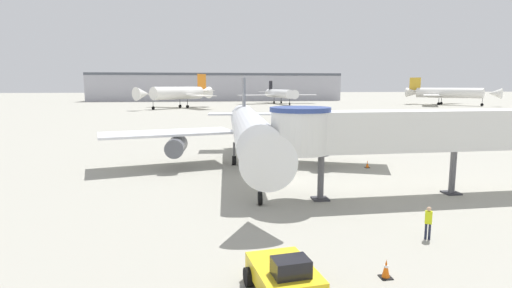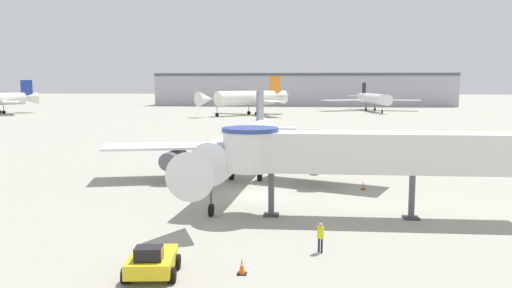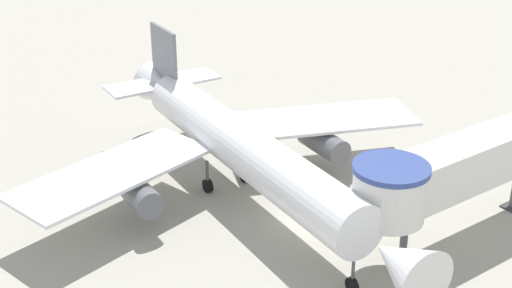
{
  "view_description": "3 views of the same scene",
  "coord_description": "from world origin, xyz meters",
  "px_view_note": "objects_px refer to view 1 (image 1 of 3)",
  "views": [
    {
      "loc": [
        -5.79,
        -32.54,
        7.92
      ],
      "look_at": [
        -1.18,
        0.52,
        2.97
      ],
      "focal_mm": 28.0,
      "sensor_mm": 36.0,
      "label": 1
    },
    {
      "loc": [
        4.85,
        -41.96,
        9.62
      ],
      "look_at": [
        0.67,
        -0.86,
        4.56
      ],
      "focal_mm": 35.0,
      "sensor_mm": 36.0,
      "label": 2
    },
    {
      "loc": [
        -23.61,
        -29.53,
        23.07
      ],
      "look_at": [
        -1.07,
        3.08,
        4.48
      ],
      "focal_mm": 50.0,
      "sensor_mm": 36.0,
      "label": 3
    }
  ],
  "objects_px": {
    "jet_bridge": "(399,130)",
    "background_jet_orange_tail": "(179,93)",
    "pushback_tug_yellow": "(284,275)",
    "traffic_cone_starboard_wing": "(367,164)",
    "main_airplane": "(249,130)",
    "ground_crew_marshaller": "(428,221)",
    "background_jet_gold_tail": "(447,93)",
    "background_jet_black_tail": "(279,94)",
    "traffic_cone_apron_front": "(386,269)"
  },
  "relations": [
    {
      "from": "ground_crew_marshaller",
      "to": "background_jet_black_tail",
      "type": "xyz_separation_m",
      "value": [
        21.62,
        147.97,
        3.3
      ]
    },
    {
      "from": "main_airplane",
      "to": "traffic_cone_starboard_wing",
      "type": "bearing_deg",
      "value": -2.18
    },
    {
      "from": "jet_bridge",
      "to": "pushback_tug_yellow",
      "type": "height_order",
      "value": "jet_bridge"
    },
    {
      "from": "background_jet_orange_tail",
      "to": "traffic_cone_starboard_wing",
      "type": "bearing_deg",
      "value": -31.23
    },
    {
      "from": "traffic_cone_starboard_wing",
      "to": "ground_crew_marshaller",
      "type": "xyz_separation_m",
      "value": [
        -4.35,
        -17.6,
        0.66
      ]
    },
    {
      "from": "traffic_cone_starboard_wing",
      "to": "background_jet_gold_tail",
      "type": "height_order",
      "value": "background_jet_gold_tail"
    },
    {
      "from": "jet_bridge",
      "to": "pushback_tug_yellow",
      "type": "distance_m",
      "value": 16.77
    },
    {
      "from": "ground_crew_marshaller",
      "to": "main_airplane",
      "type": "bearing_deg",
      "value": -43.76
    },
    {
      "from": "jet_bridge",
      "to": "traffic_cone_starboard_wing",
      "type": "height_order",
      "value": "jet_bridge"
    },
    {
      "from": "traffic_cone_starboard_wing",
      "to": "background_jet_gold_tail",
      "type": "distance_m",
      "value": 138.03
    },
    {
      "from": "background_jet_orange_tail",
      "to": "pushback_tug_yellow",
      "type": "bearing_deg",
      "value": -39.1
    },
    {
      "from": "background_jet_black_tail",
      "to": "background_jet_orange_tail",
      "type": "relative_size",
      "value": 1.33
    },
    {
      "from": "background_jet_gold_tail",
      "to": "background_jet_black_tail",
      "type": "distance_m",
      "value": 66.6
    },
    {
      "from": "traffic_cone_starboard_wing",
      "to": "jet_bridge",
      "type": "bearing_deg",
      "value": -102.03
    },
    {
      "from": "main_airplane",
      "to": "pushback_tug_yellow",
      "type": "relative_size",
      "value": 8.57
    },
    {
      "from": "pushback_tug_yellow",
      "to": "traffic_cone_starboard_wing",
      "type": "distance_m",
      "value": 25.46
    },
    {
      "from": "background_jet_gold_tail",
      "to": "background_jet_orange_tail",
      "type": "height_order",
      "value": "background_jet_orange_tail"
    },
    {
      "from": "traffic_cone_starboard_wing",
      "to": "background_jet_orange_tail",
      "type": "bearing_deg",
      "value": 102.5
    },
    {
      "from": "pushback_tug_yellow",
      "to": "traffic_cone_apron_front",
      "type": "relative_size",
      "value": 4.53
    },
    {
      "from": "traffic_cone_apron_front",
      "to": "ground_crew_marshaller",
      "type": "height_order",
      "value": "ground_crew_marshaller"
    },
    {
      "from": "jet_bridge",
      "to": "background_jet_black_tail",
      "type": "height_order",
      "value": "background_jet_black_tail"
    },
    {
      "from": "jet_bridge",
      "to": "background_jet_gold_tail",
      "type": "relative_size",
      "value": 0.68
    },
    {
      "from": "background_jet_gold_tail",
      "to": "background_jet_orange_tail",
      "type": "bearing_deg",
      "value": 142.2
    },
    {
      "from": "jet_bridge",
      "to": "ground_crew_marshaller",
      "type": "height_order",
      "value": "jet_bridge"
    },
    {
      "from": "pushback_tug_yellow",
      "to": "background_jet_gold_tail",
      "type": "xyz_separation_m",
      "value": [
        93.99,
        133.55,
        4.03
      ]
    },
    {
      "from": "main_airplane",
      "to": "pushback_tug_yellow",
      "type": "xyz_separation_m",
      "value": [
        -1.52,
        -23.13,
        -2.95
      ]
    },
    {
      "from": "background_jet_gold_tail",
      "to": "traffic_cone_apron_front",
      "type": "bearing_deg",
      "value": -166.02
    },
    {
      "from": "background_jet_gold_tail",
      "to": "background_jet_orange_tail",
      "type": "xyz_separation_m",
      "value": [
        -104.17,
        -7.72,
        0.37
      ]
    },
    {
      "from": "background_jet_orange_tail",
      "to": "background_jet_gold_tail",
      "type": "bearing_deg",
      "value": 50.52
    },
    {
      "from": "pushback_tug_yellow",
      "to": "background_jet_orange_tail",
      "type": "xyz_separation_m",
      "value": [
        -10.18,
        125.84,
        4.4
      ]
    },
    {
      "from": "background_jet_orange_tail",
      "to": "ground_crew_marshaller",
      "type": "bearing_deg",
      "value": -34.99
    },
    {
      "from": "traffic_cone_starboard_wing",
      "to": "traffic_cone_apron_front",
      "type": "distance_m",
      "value": 22.84
    },
    {
      "from": "jet_bridge",
      "to": "background_jet_orange_tail",
      "type": "bearing_deg",
      "value": 99.45
    },
    {
      "from": "traffic_cone_apron_front",
      "to": "background_jet_orange_tail",
      "type": "bearing_deg",
      "value": 96.67
    },
    {
      "from": "traffic_cone_apron_front",
      "to": "background_jet_gold_tail",
      "type": "distance_m",
      "value": 160.24
    },
    {
      "from": "jet_bridge",
      "to": "background_jet_orange_tail",
      "type": "height_order",
      "value": "background_jet_orange_tail"
    },
    {
      "from": "main_airplane",
      "to": "background_jet_orange_tail",
      "type": "height_order",
      "value": "background_jet_orange_tail"
    },
    {
      "from": "traffic_cone_apron_front",
      "to": "background_jet_gold_tail",
      "type": "bearing_deg",
      "value": 56.01
    },
    {
      "from": "background_jet_black_tail",
      "to": "background_jet_orange_tail",
      "type": "distance_m",
      "value": 48.23
    },
    {
      "from": "pushback_tug_yellow",
      "to": "background_jet_black_tail",
      "type": "bearing_deg",
      "value": 71.42
    },
    {
      "from": "traffic_cone_apron_front",
      "to": "background_jet_orange_tail",
      "type": "distance_m",
      "value": 126.04
    },
    {
      "from": "ground_crew_marshaller",
      "to": "background_jet_orange_tail",
      "type": "height_order",
      "value": "background_jet_orange_tail"
    },
    {
      "from": "main_airplane",
      "to": "background_jet_black_tail",
      "type": "relative_size",
      "value": 0.88
    },
    {
      "from": "ground_crew_marshaller",
      "to": "pushback_tug_yellow",
      "type": "bearing_deg",
      "value": 53.17
    },
    {
      "from": "main_airplane",
      "to": "traffic_cone_starboard_wing",
      "type": "xyz_separation_m",
      "value": [
        11.32,
        -1.14,
        -3.38
      ]
    },
    {
      "from": "pushback_tug_yellow",
      "to": "ground_crew_marshaller",
      "type": "distance_m",
      "value": 9.55
    },
    {
      "from": "traffic_cone_starboard_wing",
      "to": "background_jet_orange_tail",
      "type": "relative_size",
      "value": 0.03
    },
    {
      "from": "background_jet_black_tail",
      "to": "pushback_tug_yellow",
      "type": "bearing_deg",
      "value": -108.24
    },
    {
      "from": "main_airplane",
      "to": "traffic_cone_starboard_wing",
      "type": "distance_m",
      "value": 11.87
    },
    {
      "from": "background_jet_gold_tail",
      "to": "background_jet_orange_tail",
      "type": "relative_size",
      "value": 1.19
    }
  ]
}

